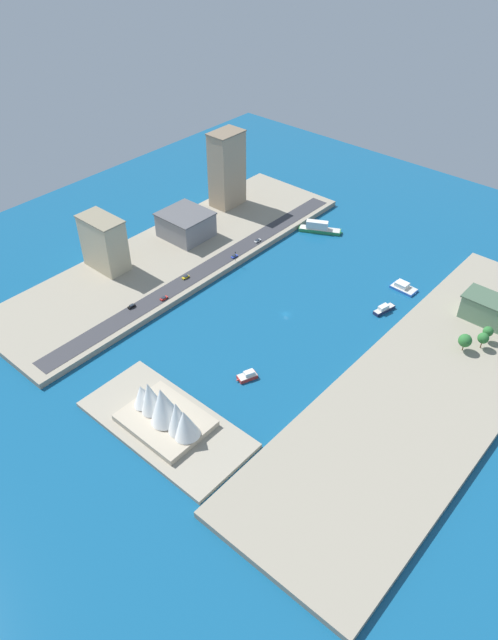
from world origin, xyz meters
name	(u,v)px	position (x,y,z in m)	size (l,w,h in m)	color
ground_plane	(286,314)	(0.00, 0.00, 0.00)	(440.00, 440.00, 0.00)	#145684
quay_west	(431,387)	(-85.83, 0.00, 1.67)	(70.00, 240.00, 3.34)	#9E937F
quay_east	(177,255)	(85.83, 0.00, 1.67)	(70.00, 240.00, 3.34)	#9E937F
peninsula_point	(166,424)	(-9.53, 96.38, 1.00)	(78.09, 37.36, 2.00)	#A89E89
road_strip	(207,268)	(59.98, 0.00, 3.42)	(11.65, 228.00, 0.15)	#38383D
ferry_green_doubledeck	(319,228)	(38.54, -83.05, 2.83)	(27.50, 18.23, 7.49)	#2D8C4C
catamaran_blue	(403,287)	(-35.86, -62.28, 1.48)	(15.38, 8.53, 4.05)	blue
patrol_launch_navy	(384,309)	(-38.42, -37.30, 1.57)	(6.71, 15.15, 4.16)	#1E284C
tugboat_red	(247,376)	(-16.62, 50.73, 1.45)	(7.99, 11.08, 3.91)	red
office_block_beige	(104,243)	(105.47, 36.85, 19.43)	(27.16, 15.48, 32.11)	#C6B793
apartment_midrise_tan	(227,169)	(105.65, -67.76, 28.93)	(15.72, 22.75, 51.11)	tan
warehouse_low_gray	(186,224)	(96.16, -18.77, 11.33)	(29.46, 27.72, 15.91)	gray
taxi_yellow_cab	(186,277)	(61.88, 15.13, 4.27)	(1.97, 4.68, 1.59)	black
van_white	(258,241)	(56.85, -42.71, 4.22)	(1.95, 4.80, 1.46)	black
pickup_red	(164,298)	(56.23, 37.25, 4.22)	(2.07, 4.70, 1.47)	black
hatchback_blue	(234,256)	(55.71, -19.69, 4.20)	(2.06, 4.39, 1.43)	black
suv_black	(132,306)	(63.76, 53.68, 4.31)	(1.99, 4.48, 1.68)	black
traffic_light_waterfront	(235,255)	(52.57, -17.25, 7.68)	(0.36, 0.36, 6.50)	black
opera_landmark	(165,411)	(-10.26, 96.38, 10.11)	(39.28, 28.44, 20.83)	#BCAD93
park_tree_cluster	(476,338)	(-88.85, -36.93, 9.60)	(11.95, 19.89, 9.57)	brown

